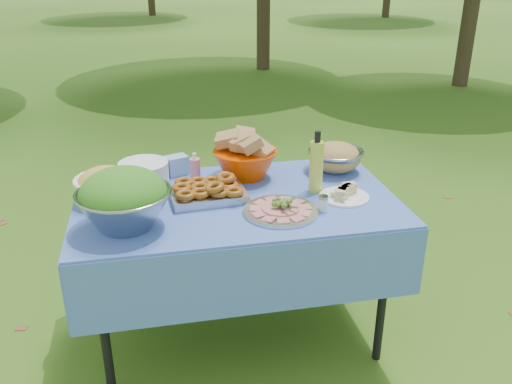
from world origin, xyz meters
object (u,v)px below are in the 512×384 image
picnic_table (238,269)px  salad_bowl (124,199)px  bread_bowl (245,156)px  plate_stack (144,172)px  charcuterie_platter (281,204)px  oil_bottle (316,162)px  pasta_bowl_steel (336,157)px

picnic_table → salad_bowl: 0.73m
salad_bowl → bread_bowl: bearing=37.4°
plate_stack → charcuterie_platter: (0.58, -0.48, -0.01)m
picnic_table → plate_stack: plate_stack is taller
picnic_table → oil_bottle: (0.38, 0.01, 0.53)m
pasta_bowl_steel → oil_bottle: bearing=-127.3°
pasta_bowl_steel → oil_bottle: (-0.18, -0.24, 0.07)m
pasta_bowl_steel → bread_bowl: bearing=179.0°
plate_stack → salad_bowl: bearing=-99.3°
salad_bowl → pasta_bowl_steel: 1.14m
plate_stack → bread_bowl: bearing=-4.5°
charcuterie_platter → picnic_table: bearing=132.4°
charcuterie_platter → oil_bottle: oil_bottle is taller
plate_stack → bread_bowl: (0.50, -0.04, 0.06)m
salad_bowl → bread_bowl: size_ratio=1.20×
pasta_bowl_steel → charcuterie_platter: bearing=-132.7°
picnic_table → bread_bowl: bearing=70.9°
bread_bowl → charcuterie_platter: bearing=-80.3°
plate_stack → oil_bottle: oil_bottle is taller
plate_stack → pasta_bowl_steel: bearing=-2.8°
bread_bowl → oil_bottle: bearing=-39.9°
salad_bowl → plate_stack: (0.08, 0.48, -0.08)m
oil_bottle → plate_stack: bearing=160.3°
pasta_bowl_steel → picnic_table: bearing=-155.9°
bread_bowl → charcuterie_platter: (0.08, -0.44, -0.07)m
charcuterie_platter → oil_bottle: size_ratio=1.12×
picnic_table → plate_stack: (-0.41, 0.30, 0.43)m
bread_bowl → charcuterie_platter: bread_bowl is taller
picnic_table → bread_bowl: size_ratio=4.53×
charcuterie_platter → oil_bottle: (0.22, 0.19, 0.11)m
picnic_table → salad_bowl: salad_bowl is taller
picnic_table → plate_stack: bearing=144.1°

